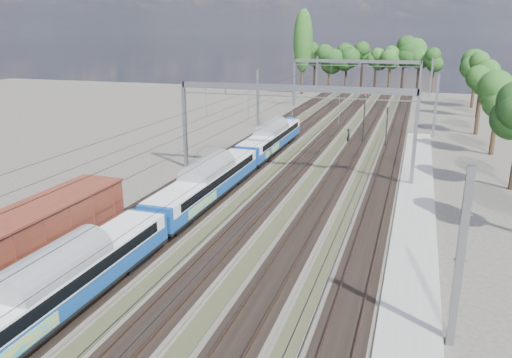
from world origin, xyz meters
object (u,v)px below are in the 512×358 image
(freight_boxcar, at_px, (25,242))
(worker, at_px, (348,136))
(emu_train, at_px, (206,179))
(signal_near, at_px, (364,112))
(signal_far, at_px, (387,122))

(freight_boxcar, xyz_separation_m, worker, (12.32, 43.09, -1.49))
(emu_train, distance_m, signal_near, 30.16)
(worker, bearing_deg, signal_near, -82.00)
(freight_boxcar, bearing_deg, signal_far, 67.95)
(freight_boxcar, relative_size, signal_far, 3.08)
(emu_train, xyz_separation_m, signal_near, (9.57, 28.55, 1.74))
(worker, relative_size, signal_near, 0.30)
(emu_train, distance_m, freight_boxcar, 15.92)
(emu_train, relative_size, signal_near, 8.84)
(worker, xyz_separation_m, signal_near, (1.75, 0.72, 3.06))
(freight_boxcar, bearing_deg, signal_near, 72.20)
(worker, distance_m, signal_near, 3.60)
(freight_boxcar, bearing_deg, emu_train, 73.57)
(emu_train, xyz_separation_m, worker, (7.82, 27.82, -1.33))
(worker, bearing_deg, emu_train, 149.84)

